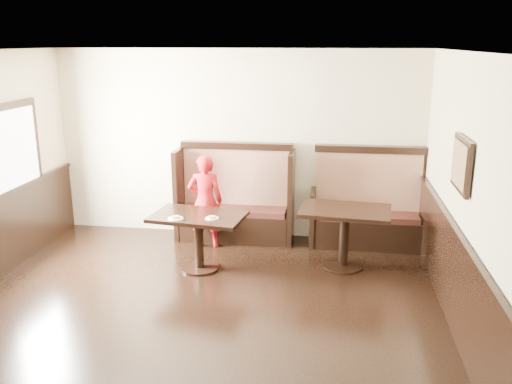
% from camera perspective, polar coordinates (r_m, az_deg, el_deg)
% --- Properties ---
extents(ground, '(7.00, 7.00, 0.00)m').
position_cam_1_polar(ground, '(5.43, -8.56, -16.83)').
color(ground, black).
rests_on(ground, ground).
extents(room_shell, '(7.00, 7.00, 7.00)m').
position_cam_1_polar(room_shell, '(5.44, -11.05, -8.91)').
color(room_shell, '#C7B990').
rests_on(room_shell, ground).
extents(booth_main, '(1.75, 0.72, 1.45)m').
position_cam_1_polar(booth_main, '(8.15, -2.17, -1.31)').
color(booth_main, black).
rests_on(booth_main, ground).
extents(booth_neighbor, '(1.65, 0.72, 1.45)m').
position_cam_1_polar(booth_neighbor, '(8.06, 11.62, -2.17)').
color(booth_neighbor, black).
rests_on(booth_neighbor, ground).
extents(table_main, '(1.26, 0.88, 0.75)m').
position_cam_1_polar(table_main, '(7.04, -6.07, -3.74)').
color(table_main, black).
rests_on(table_main, ground).
extents(table_neighbor, '(1.23, 0.87, 0.81)m').
position_cam_1_polar(table_neighbor, '(7.15, 9.29, -3.33)').
color(table_neighbor, black).
rests_on(table_neighbor, ground).
extents(child, '(0.54, 0.40, 1.37)m').
position_cam_1_polar(child, '(7.78, -5.36, -0.99)').
color(child, '#AF1216').
rests_on(child, ground).
extents(pizza_plate_left, '(0.20, 0.20, 0.04)m').
position_cam_1_polar(pizza_plate_left, '(6.85, -8.46, -2.72)').
color(pizza_plate_left, white).
rests_on(pizza_plate_left, table_main).
extents(pizza_plate_right, '(0.17, 0.17, 0.03)m').
position_cam_1_polar(pizza_plate_right, '(6.82, -4.66, -2.71)').
color(pizza_plate_right, white).
rests_on(pizza_plate_right, table_main).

